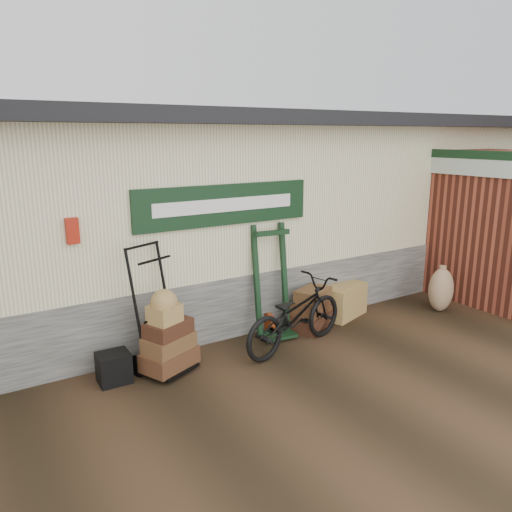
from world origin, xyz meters
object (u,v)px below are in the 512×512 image
(suitcase_stack, at_px, (312,308))
(bicycle, at_px, (295,311))
(black_trunk, at_px, (114,368))
(green_barrow, at_px, (272,281))
(porter_trolley, at_px, (157,308))
(wicker_hamper, at_px, (341,300))

(suitcase_stack, distance_m, bicycle, 0.82)
(black_trunk, xyz_separation_m, bicycle, (2.41, -0.35, 0.35))
(bicycle, bearing_deg, green_barrow, -12.00)
(porter_trolley, xyz_separation_m, wicker_hamper, (3.21, 0.22, -0.55))
(black_trunk, bearing_deg, bicycle, -8.30)
(porter_trolley, relative_size, wicker_hamper, 2.03)
(porter_trolley, distance_m, suitcase_stack, 2.51)
(suitcase_stack, relative_size, black_trunk, 1.91)
(suitcase_stack, bearing_deg, bicycle, -145.16)
(black_trunk, bearing_deg, green_barrow, 4.96)
(green_barrow, bearing_deg, porter_trolley, -169.03)
(green_barrow, distance_m, suitcase_stack, 0.82)
(bicycle, bearing_deg, suitcase_stack, -67.07)
(porter_trolley, bearing_deg, suitcase_stack, -21.74)
(green_barrow, distance_m, black_trunk, 2.50)
(porter_trolley, bearing_deg, black_trunk, 161.90)
(porter_trolley, bearing_deg, bicycle, -35.31)
(black_trunk, bearing_deg, porter_trolley, 4.80)
(wicker_hamper, height_order, bicycle, bicycle)
(green_barrow, height_order, suitcase_stack, green_barrow)
(suitcase_stack, distance_m, wicker_hamper, 0.77)
(green_barrow, height_order, wicker_hamper, green_barrow)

